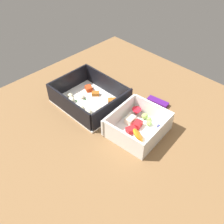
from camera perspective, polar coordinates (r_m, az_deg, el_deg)
The scene contains 4 objects.
table_surface at distance 76.31cm, azimuth 0.85°, elevation -2.39°, with size 80.00×80.00×2.00cm, color brown.
pasta_container at distance 80.22cm, azimuth -5.31°, elevation 3.08°, with size 21.26×17.14×6.85cm.
fruit_bowl at distance 71.37cm, azimuth 5.98°, elevation -3.20°, with size 15.18×16.48×6.06cm.
candy_bar at distance 82.33cm, azimuth 10.44°, elevation 2.27°, with size 7.00×2.40×1.20cm, color #51197A.
Camera 1 is at (37.54, -38.94, 54.82)cm, focal length 39.91 mm.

